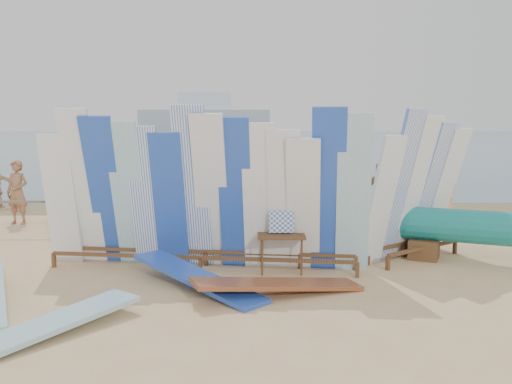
{
  "coord_description": "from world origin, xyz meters",
  "views": [
    {
      "loc": [
        2.2,
        -9.76,
        2.59
      ],
      "look_at": [
        2.42,
        1.87,
        1.16
      ],
      "focal_mm": 38.0,
      "sensor_mm": 36.0,
      "label": 1
    }
  ],
  "objects_px": {
    "flat_board_b": "(41,338)",
    "beachgoer_2": "(83,192)",
    "beach_chair_left": "(206,215)",
    "beachgoer_5": "(232,181)",
    "beachgoer_8": "(297,188)",
    "beachgoer_1": "(17,192)",
    "flat_board_d": "(197,289)",
    "beachgoer_10": "(379,196)",
    "side_surfboard_rack": "(415,193)",
    "stroller": "(284,212)",
    "beachgoer_6": "(227,187)",
    "vendor_table": "(281,252)",
    "beachgoer_4": "(128,193)",
    "main_surfboard_rack": "(203,197)",
    "beach_chair_right": "(215,218)",
    "beachgoer_extra_0": "(447,189)",
    "flat_board_c": "(279,295)"
  },
  "relations": [
    {
      "from": "flat_board_b",
      "to": "beachgoer_2",
      "type": "height_order",
      "value": "beachgoer_2"
    },
    {
      "from": "beach_chair_left",
      "to": "beachgoer_5",
      "type": "height_order",
      "value": "beachgoer_5"
    },
    {
      "from": "beachgoer_8",
      "to": "beachgoer_1",
      "type": "distance_m",
      "value": 7.47
    },
    {
      "from": "flat_board_d",
      "to": "beachgoer_10",
      "type": "bearing_deg",
      "value": 5.23
    },
    {
      "from": "side_surfboard_rack",
      "to": "beachgoer_1",
      "type": "relative_size",
      "value": 1.7
    },
    {
      "from": "stroller",
      "to": "side_surfboard_rack",
      "type": "bearing_deg",
      "value": -32.06
    },
    {
      "from": "side_surfboard_rack",
      "to": "beachgoer_6",
      "type": "xyz_separation_m",
      "value": [
        -3.79,
        4.52,
        -0.38
      ]
    },
    {
      "from": "vendor_table",
      "to": "beachgoer_10",
      "type": "relative_size",
      "value": 0.66
    },
    {
      "from": "beachgoer_1",
      "to": "beachgoer_6",
      "type": "distance_m",
      "value": 5.51
    },
    {
      "from": "beach_chair_left",
      "to": "beachgoer_10",
      "type": "height_order",
      "value": "beachgoer_10"
    },
    {
      "from": "beachgoer_10",
      "to": "beachgoer_6",
      "type": "xyz_separation_m",
      "value": [
        -3.88,
        1.38,
        0.09
      ]
    },
    {
      "from": "beachgoer_10",
      "to": "beachgoer_4",
      "type": "xyz_separation_m",
      "value": [
        -6.48,
        0.84,
        -0.02
      ]
    },
    {
      "from": "main_surfboard_rack",
      "to": "beachgoer_2",
      "type": "distance_m",
      "value": 5.86
    },
    {
      "from": "beach_chair_left",
      "to": "beachgoer_8",
      "type": "height_order",
      "value": "beachgoer_8"
    },
    {
      "from": "beach_chair_right",
      "to": "flat_board_d",
      "type": "bearing_deg",
      "value": -122.98
    },
    {
      "from": "main_surfboard_rack",
      "to": "beachgoer_extra_0",
      "type": "distance_m",
      "value": 8.41
    },
    {
      "from": "beach_chair_right",
      "to": "beachgoer_10",
      "type": "xyz_separation_m",
      "value": [
        4.12,
        -0.0,
        0.56
      ]
    },
    {
      "from": "side_surfboard_rack",
      "to": "beachgoer_5",
      "type": "height_order",
      "value": "side_surfboard_rack"
    },
    {
      "from": "main_surfboard_rack",
      "to": "beachgoer_5",
      "type": "height_order",
      "value": "main_surfboard_rack"
    },
    {
      "from": "beachgoer_10",
      "to": "beachgoer_5",
      "type": "height_order",
      "value": "beachgoer_5"
    },
    {
      "from": "beach_chair_right",
      "to": "beachgoer_2",
      "type": "relative_size",
      "value": 0.57
    },
    {
      "from": "side_surfboard_rack",
      "to": "beachgoer_extra_0",
      "type": "xyz_separation_m",
      "value": [
        2.4,
        4.73,
        -0.49
      ]
    },
    {
      "from": "flat_board_c",
      "to": "beachgoer_2",
      "type": "height_order",
      "value": "beachgoer_2"
    },
    {
      "from": "beachgoer_1",
      "to": "beachgoer_6",
      "type": "height_order",
      "value": "beachgoer_6"
    },
    {
      "from": "main_surfboard_rack",
      "to": "beach_chair_right",
      "type": "height_order",
      "value": "main_surfboard_rack"
    },
    {
      "from": "beachgoer_4",
      "to": "beachgoer_5",
      "type": "bearing_deg",
      "value": -4.3
    },
    {
      "from": "flat_board_c",
      "to": "beachgoer_4",
      "type": "height_order",
      "value": "beachgoer_4"
    },
    {
      "from": "beach_chair_right",
      "to": "flat_board_c",
      "type": "bearing_deg",
      "value": -109.53
    },
    {
      "from": "beachgoer_4",
      "to": "main_surfboard_rack",
      "type": "bearing_deg",
      "value": -109.29
    },
    {
      "from": "beachgoer_10",
      "to": "beach_chair_right",
      "type": "bearing_deg",
      "value": -152.1
    },
    {
      "from": "beachgoer_5",
      "to": "stroller",
      "type": "bearing_deg",
      "value": 34.03
    },
    {
      "from": "beachgoer_6",
      "to": "beachgoer_5",
      "type": "bearing_deg",
      "value": 100.43
    },
    {
      "from": "beachgoer_10",
      "to": "beachgoer_4",
      "type": "bearing_deg",
      "value": -159.44
    },
    {
      "from": "beach_chair_left",
      "to": "beachgoer_2",
      "type": "relative_size",
      "value": 0.54
    },
    {
      "from": "flat_board_c",
      "to": "stroller",
      "type": "relative_size",
      "value": 2.39
    },
    {
      "from": "beachgoer_extra_0",
      "to": "beachgoer_1",
      "type": "bearing_deg",
      "value": -47.67
    },
    {
      "from": "main_surfboard_rack",
      "to": "beachgoer_6",
      "type": "xyz_separation_m",
      "value": [
        0.25,
        5.18,
        -0.4
      ]
    },
    {
      "from": "beachgoer_4",
      "to": "beachgoer_5",
      "type": "xyz_separation_m",
      "value": [
        2.71,
        2.43,
        0.05
      ]
    },
    {
      "from": "side_surfboard_rack",
      "to": "flat_board_d",
      "type": "distance_m",
      "value": 4.65
    },
    {
      "from": "beachgoer_1",
      "to": "beachgoer_2",
      "type": "bearing_deg",
      "value": 17.63
    },
    {
      "from": "flat_board_d",
      "to": "beachgoer_extra_0",
      "type": "height_order",
      "value": "beachgoer_extra_0"
    },
    {
      "from": "side_surfboard_rack",
      "to": "beachgoer_6",
      "type": "bearing_deg",
      "value": 93.6
    },
    {
      "from": "vendor_table",
      "to": "beachgoer_4",
      "type": "distance_m",
      "value": 6.17
    },
    {
      "from": "stroller",
      "to": "flat_board_d",
      "type": "bearing_deg",
      "value": -88.57
    },
    {
      "from": "side_surfboard_rack",
      "to": "flat_board_c",
      "type": "distance_m",
      "value": 3.79
    },
    {
      "from": "beach_chair_left",
      "to": "beachgoer_10",
      "type": "bearing_deg",
      "value": 26.02
    },
    {
      "from": "beachgoer_4",
      "to": "beachgoer_8",
      "type": "relative_size",
      "value": 0.93
    },
    {
      "from": "side_surfboard_rack",
      "to": "beachgoer_1",
      "type": "distance_m",
      "value": 10.09
    },
    {
      "from": "stroller",
      "to": "beachgoer_2",
      "type": "relative_size",
      "value": 0.66
    },
    {
      "from": "flat_board_c",
      "to": "beachgoer_8",
      "type": "xyz_separation_m",
      "value": [
        0.93,
        6.88,
        0.88
      ]
    }
  ]
}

